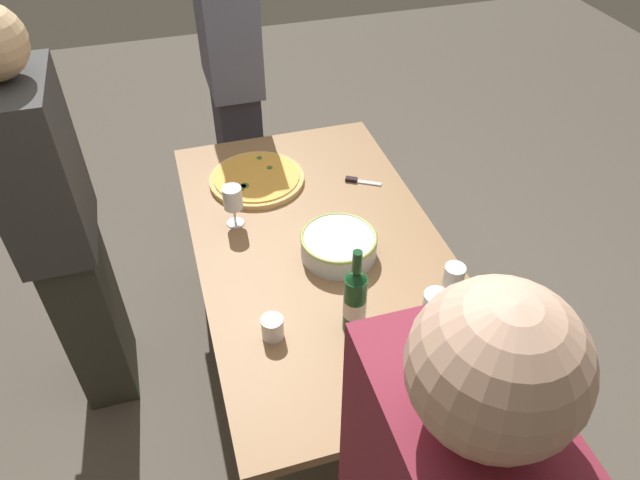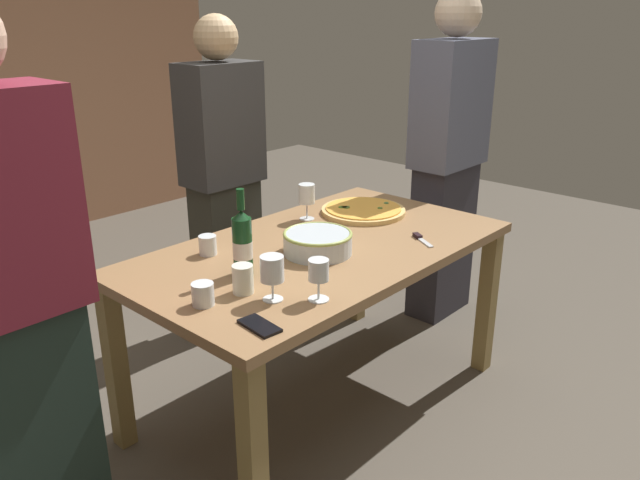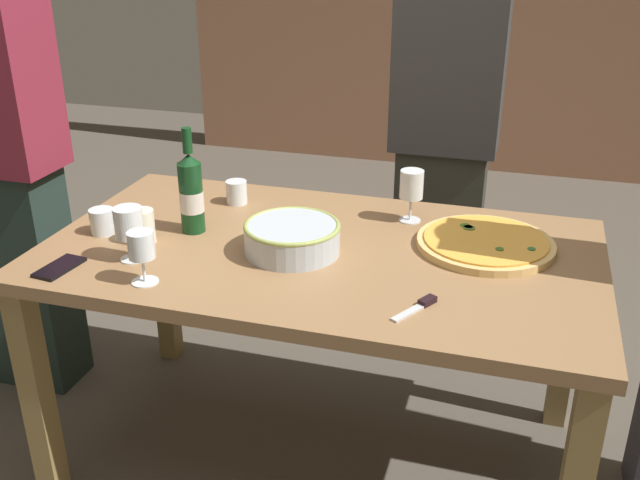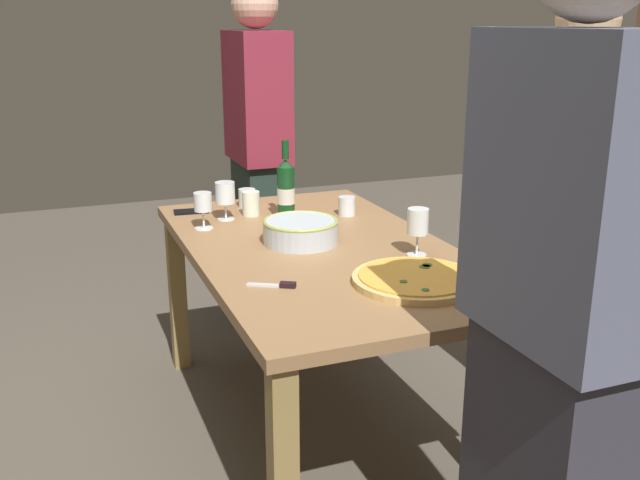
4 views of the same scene
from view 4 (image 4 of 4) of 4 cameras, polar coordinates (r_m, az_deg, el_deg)
The scene contains 16 objects.
ground_plane at distance 2.92m, azimuth 0.00°, elevation -14.69°, with size 8.00×8.00×0.00m, color #554C42.
dining_table at distance 2.64m, azimuth 0.00°, elevation -2.45°, with size 1.60×0.90×0.75m.
pizza at distance 2.26m, azimuth 7.55°, elevation -3.06°, with size 0.40×0.40×0.03m.
serving_bowl at distance 2.64m, azimuth -1.53°, elevation 0.77°, with size 0.28×0.28×0.09m.
wine_bottle at distance 2.94m, azimuth -2.70°, elevation 4.02°, with size 0.07×0.07×0.32m.
wine_glass_near_pizza at distance 2.84m, azimuth -9.19°, elevation 2.85°, with size 0.07×0.07×0.14m.
wine_glass_by_bottle at distance 2.96m, azimuth -7.47°, elevation 3.63°, with size 0.08×0.08×0.16m.
wine_glass_far_left at distance 2.50m, azimuth 7.69°, elevation 1.25°, with size 0.07×0.07×0.17m.
cup_amber at distance 3.18m, azimuth -5.75°, elevation 3.33°, with size 0.07×0.07×0.08m, color white.
cup_ceramic at distance 3.03m, azimuth -5.44°, elevation 2.88°, with size 0.07×0.07×0.10m, color silver.
cup_spare at distance 3.02m, azimuth 2.12°, elevation 2.69°, with size 0.07×0.07×0.08m, color white.
cell_phone at distance 3.11m, azimuth -10.08°, elevation 2.23°, with size 0.07×0.14×0.01m, color black.
pizza_knife at distance 2.22m, azimuth -3.30°, elevation -3.55°, with size 0.10×0.14×0.02m.
person_host at distance 2.84m, azimuth 18.88°, elevation 1.77°, with size 0.40×0.24×1.64m.
person_guest_left at distance 3.71m, azimuth -4.86°, elevation 6.65°, with size 0.43×0.24×1.72m.
person_guest_right at distance 1.67m, azimuth 18.12°, elevation -6.35°, with size 0.45×0.24×1.76m.
Camera 4 is at (2.32, -0.90, 1.53)m, focal length 40.74 mm.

